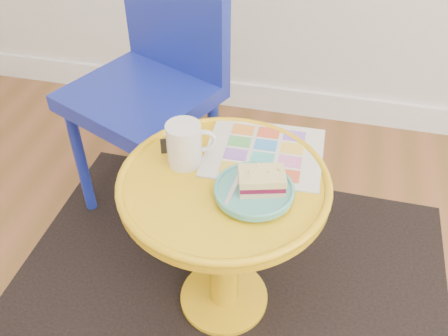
% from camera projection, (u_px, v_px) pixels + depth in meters
% --- Properties ---
extents(room_walls, '(4.00, 4.00, 4.00)m').
position_uv_depth(room_walls, '(52.00, 245.00, 1.57)').
color(room_walls, silver).
rests_on(room_walls, ground).
extents(rug, '(1.31, 1.11, 0.01)m').
position_uv_depth(rug, '(224.00, 299.00, 1.49)').
color(rug, black).
rests_on(rug, ground).
extents(side_table, '(0.51, 0.51, 0.48)m').
position_uv_depth(side_table, '(224.00, 220.00, 1.26)').
color(side_table, gold).
rests_on(side_table, ground).
extents(chair, '(0.51, 0.51, 0.88)m').
position_uv_depth(chair, '(155.00, 71.00, 1.51)').
color(chair, '#172595').
rests_on(chair, ground).
extents(newspaper, '(0.30, 0.25, 0.01)m').
position_uv_depth(newspaper, '(264.00, 152.00, 1.25)').
color(newspaper, silver).
rests_on(newspaper, side_table).
extents(mug, '(0.12, 0.08, 0.11)m').
position_uv_depth(mug, '(185.00, 143.00, 1.19)').
color(mug, silver).
rests_on(mug, side_table).
extents(plate, '(0.18, 0.18, 0.02)m').
position_uv_depth(plate, '(254.00, 191.00, 1.12)').
color(plate, '#4FA79C').
rests_on(plate, newspaper).
extents(cake_slice, '(0.12, 0.09, 0.05)m').
position_uv_depth(cake_slice, '(262.00, 181.00, 1.11)').
color(cake_slice, '#D3BC8C').
rests_on(cake_slice, plate).
extents(fork, '(0.03, 0.14, 0.00)m').
position_uv_depth(fork, '(236.00, 183.00, 1.13)').
color(fork, silver).
rests_on(fork, plate).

